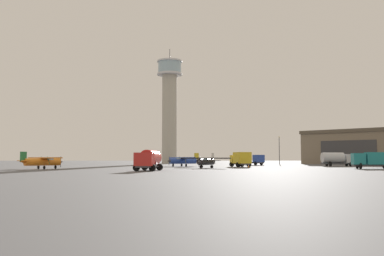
% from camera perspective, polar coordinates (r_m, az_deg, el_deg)
% --- Properties ---
extents(ground_plane, '(400.00, 400.00, 0.00)m').
position_cam_1_polar(ground_plane, '(66.40, -0.26, -5.77)').
color(ground_plane, '#545456').
extents(control_tower, '(8.34, 8.34, 38.19)m').
position_cam_1_polar(control_tower, '(136.53, -3.14, 3.39)').
color(control_tower, '#B2AD9E').
rests_on(control_tower, ground_plane).
extents(hangar, '(35.01, 34.62, 10.08)m').
position_cam_1_polar(hangar, '(133.65, 22.24, -2.47)').
color(hangar, '#7A6B56').
rests_on(hangar, ground_plane).
extents(airplane_blue, '(7.55, 9.47, 2.91)m').
position_cam_1_polar(airplane_blue, '(88.54, -1.20, -4.48)').
color(airplane_blue, '#2847A8').
rests_on(airplane_blue, ground_plane).
extents(airplane_black, '(8.89, 7.12, 2.76)m').
position_cam_1_polar(airplane_black, '(75.01, 2.00, -4.60)').
color(airplane_black, black).
rests_on(airplane_black, ground_plane).
extents(airplane_orange, '(7.69, 7.94, 2.85)m').
position_cam_1_polar(airplane_orange, '(72.57, -20.07, -4.33)').
color(airplane_orange, orange).
rests_on(airplane_orange, ground_plane).
extents(truck_box_teal, '(7.12, 3.85, 2.81)m').
position_cam_1_polar(truck_box_teal, '(76.63, 23.90, -3.99)').
color(truck_box_teal, '#38383D').
rests_on(truck_box_teal, ground_plane).
extents(truck_fuel_tanker_red, '(4.10, 6.90, 3.04)m').
position_cam_1_polar(truck_fuel_tanker_red, '(60.25, -6.00, -4.31)').
color(truck_fuel_tanker_red, '#38383D').
rests_on(truck_fuel_tanker_red, ground_plane).
extents(truck_fuel_tanker_silver, '(6.96, 3.24, 3.03)m').
position_cam_1_polar(truck_fuel_tanker_silver, '(95.99, 19.48, -4.02)').
color(truck_fuel_tanker_silver, '#38383D').
rests_on(truck_fuel_tanker_silver, ground_plane).
extents(truck_flatbed_blue, '(6.15, 6.82, 2.61)m').
position_cam_1_polar(truck_flatbed_blue, '(105.76, 8.71, -4.43)').
color(truck_flatbed_blue, '#38383D').
rests_on(truck_flatbed_blue, ground_plane).
extents(truck_box_yellow, '(4.10, 6.47, 3.01)m').
position_cam_1_polar(truck_box_yellow, '(85.13, 6.77, -4.26)').
color(truck_box_yellow, '#38383D').
rests_on(truck_box_yellow, ground_plane).
extents(light_post_west, '(0.44, 0.44, 8.15)m').
position_cam_1_polar(light_post_west, '(122.26, 12.00, -2.64)').
color(light_post_west, '#38383D').
rests_on(light_post_west, ground_plane).
extents(traffic_cone_near_left, '(0.36, 0.36, 0.63)m').
position_cam_1_polar(traffic_cone_near_left, '(79.46, 7.83, -5.24)').
color(traffic_cone_near_left, black).
rests_on(traffic_cone_near_left, ground_plane).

